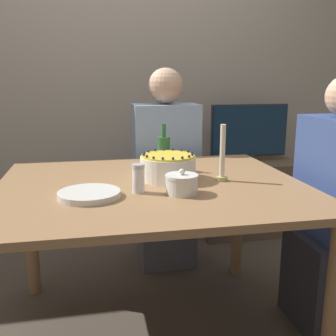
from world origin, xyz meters
TOP-DOWN VIEW (x-y plane):
  - ground_plane at (0.00, 0.00)m, footprint 12.00×12.00m
  - wall_behind at (0.00, 1.40)m, footprint 8.00×0.05m
  - dining_table at (0.00, 0.00)m, footprint 1.31×1.09m
  - cake at (0.08, 0.06)m, footprint 0.25×0.25m
  - sugar_bowl at (0.09, -0.17)m, footprint 0.13×0.13m
  - sugar_shaker at (-0.07, -0.13)m, footprint 0.05×0.05m
  - plate_stack at (-0.26, -0.15)m, footprint 0.24×0.24m
  - candle at (0.31, -0.01)m, footprint 0.05×0.05m
  - bottle at (0.10, 0.24)m, footprint 0.06×0.06m
  - person_man_blue_shirt at (0.20, 0.75)m, footprint 0.40×0.34m
  - person_woman_floral at (0.86, -0.07)m, footprint 0.34×0.40m
  - side_cabinet at (0.92, 1.14)m, footprint 0.73×0.44m
  - tv_monitor at (0.92, 1.14)m, footprint 0.60×0.10m

SIDE VIEW (x-z plane):
  - ground_plane at x=0.00m, z-range 0.00..0.00m
  - side_cabinet at x=0.92m, z-range 0.00..0.56m
  - person_woman_floral at x=0.86m, z-range -0.08..1.11m
  - person_man_blue_shirt at x=0.20m, z-range -0.08..1.16m
  - dining_table at x=0.00m, z-range 0.26..1.00m
  - plate_stack at x=-0.26m, z-range 0.73..0.76m
  - sugar_bowl at x=0.09m, z-range 0.72..0.82m
  - tv_monitor at x=0.92m, z-range 0.57..1.00m
  - cake at x=0.08m, z-range 0.73..0.85m
  - sugar_shaker at x=-0.07m, z-range 0.73..0.85m
  - bottle at x=0.10m, z-range 0.71..0.94m
  - candle at x=0.31m, z-range 0.71..0.96m
  - wall_behind at x=0.00m, z-range 0.00..2.60m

